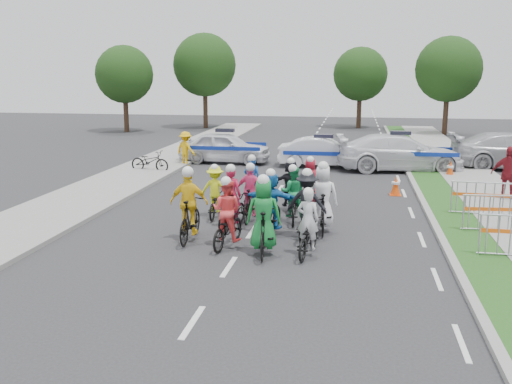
% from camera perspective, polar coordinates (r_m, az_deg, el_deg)
% --- Properties ---
extents(ground, '(90.00, 90.00, 0.00)m').
position_cam_1_polar(ground, '(13.20, -2.73, -7.50)').
color(ground, '#28282B').
rests_on(ground, ground).
extents(curb_right, '(0.20, 60.00, 0.12)m').
position_cam_1_polar(curb_right, '(17.83, 17.17, -2.65)').
color(curb_right, gray).
rests_on(curb_right, ground).
extents(grass_strip, '(1.20, 60.00, 0.11)m').
position_cam_1_polar(grass_strip, '(17.94, 19.39, -2.73)').
color(grass_strip, '#1D4315').
rests_on(grass_strip, ground).
extents(sidewalk_left, '(3.00, 60.00, 0.13)m').
position_cam_1_polar(sidewalk_left, '(19.95, -18.02, -1.17)').
color(sidewalk_left, gray).
rests_on(sidewalk_left, ground).
extents(rider_0, '(0.84, 1.75, 1.71)m').
position_cam_1_polar(rider_0, '(13.87, 5.20, -4.09)').
color(rider_0, black).
rests_on(rider_0, ground).
extents(rider_1, '(0.89, 1.96, 2.01)m').
position_cam_1_polar(rider_1, '(13.83, 0.78, -3.20)').
color(rider_1, black).
rests_on(rider_1, ground).
extents(rider_2, '(0.93, 1.89, 1.84)m').
position_cam_1_polar(rider_2, '(14.50, -2.91, -2.87)').
color(rider_2, black).
rests_on(rider_2, ground).
extents(rider_3, '(1.02, 1.92, 2.01)m').
position_cam_1_polar(rider_3, '(15.06, -6.65, -2.04)').
color(rider_3, black).
rests_on(rider_3, ground).
extents(rider_4, '(1.12, 1.94, 1.92)m').
position_cam_1_polar(rider_4, '(15.27, 5.09, -1.93)').
color(rider_4, black).
rests_on(rider_4, ground).
extents(rider_5, '(1.52, 1.81, 1.84)m').
position_cam_1_polar(rider_5, '(15.60, 1.50, -1.46)').
color(rider_5, black).
rests_on(rider_5, ground).
extents(rider_6, '(0.98, 1.93, 1.88)m').
position_cam_1_polar(rider_6, '(16.19, -2.45, -1.53)').
color(rider_6, black).
rests_on(rider_6, ground).
extents(rider_7, '(0.89, 1.95, 2.01)m').
position_cam_1_polar(rider_7, '(15.91, 6.66, -1.26)').
color(rider_7, black).
rests_on(rider_7, ground).
extents(rider_8, '(0.80, 1.78, 1.76)m').
position_cam_1_polar(rider_8, '(16.87, 3.69, -0.86)').
color(rider_8, black).
rests_on(rider_8, ground).
extents(rider_9, '(0.92, 1.72, 1.78)m').
position_cam_1_polar(rider_9, '(16.97, -0.51, -0.65)').
color(rider_9, black).
rests_on(rider_9, ground).
extents(rider_10, '(0.93, 1.64, 1.67)m').
position_cam_1_polar(rider_10, '(17.44, -4.07, -0.44)').
color(rider_10, black).
rests_on(rider_10, ground).
extents(rider_11, '(1.43, 1.70, 1.74)m').
position_cam_1_polar(rider_11, '(18.21, 3.50, 0.36)').
color(rider_11, black).
rests_on(rider_11, ground).
extents(rider_12, '(0.79, 1.79, 1.76)m').
position_cam_1_polar(rider_12, '(18.74, -0.37, 0.24)').
color(rider_12, black).
rests_on(rider_12, ground).
extents(rider_13, '(0.74, 1.65, 1.71)m').
position_cam_1_polar(rider_13, '(18.84, 5.42, 0.50)').
color(rider_13, black).
rests_on(rider_13, ground).
extents(police_car_0, '(4.52, 2.00, 1.51)m').
position_cam_1_polar(police_car_0, '(28.03, -3.10, 4.48)').
color(police_car_0, silver).
rests_on(police_car_0, ground).
extents(police_car_1, '(4.19, 1.51, 1.37)m').
position_cam_1_polar(police_car_1, '(26.92, 6.74, 3.96)').
color(police_car_1, silver).
rests_on(police_car_1, ground).
extents(police_car_2, '(5.88, 3.01, 1.63)m').
position_cam_1_polar(police_car_2, '(26.50, 14.16, 3.84)').
color(police_car_2, silver).
rests_on(police_car_2, ground).
extents(spectator_2, '(1.22, 0.92, 1.92)m').
position_cam_1_polar(spectator_2, '(21.25, 23.89, 1.63)').
color(spectator_2, maroon).
rests_on(spectator_2, ground).
extents(marshal_hiviz, '(1.21, 1.02, 1.63)m').
position_cam_1_polar(marshal_hiviz, '(27.18, -7.03, 4.31)').
color(marshal_hiviz, '#E9B10C').
rests_on(marshal_hiviz, ground).
extents(barrier_1, '(2.03, 0.66, 1.12)m').
position_cam_1_polar(barrier_1, '(16.92, 23.12, -2.12)').
color(barrier_1, '#A5A8AD').
rests_on(barrier_1, ground).
extents(barrier_2, '(2.03, 0.62, 1.12)m').
position_cam_1_polar(barrier_2, '(18.69, 21.86, -0.75)').
color(barrier_2, '#A5A8AD').
rests_on(barrier_2, ground).
extents(cone_0, '(0.40, 0.40, 0.70)m').
position_cam_1_polar(cone_0, '(21.20, 13.79, 0.59)').
color(cone_0, '#F24C0C').
rests_on(cone_0, ground).
extents(cone_1, '(0.40, 0.40, 0.70)m').
position_cam_1_polar(cone_1, '(25.47, 18.84, 2.16)').
color(cone_1, '#F24C0C').
rests_on(cone_1, ground).
extents(parked_bike, '(1.90, 0.89, 0.96)m').
position_cam_1_polar(parked_bike, '(25.84, -10.58, 3.04)').
color(parked_bike, black).
rests_on(parked_bike, ground).
extents(tree_0, '(4.20, 4.20, 6.30)m').
position_cam_1_polar(tree_0, '(43.49, -13.04, 11.38)').
color(tree_0, '#382619').
rests_on(tree_0, ground).
extents(tree_1, '(4.55, 4.55, 6.82)m').
position_cam_1_polar(tree_1, '(42.60, 18.70, 11.54)').
color(tree_1, '#382619').
rests_on(tree_1, ground).
extents(tree_3, '(4.90, 4.90, 7.35)m').
position_cam_1_polar(tree_3, '(45.68, -5.16, 12.53)').
color(tree_3, '#382619').
rests_on(tree_3, ground).
extents(tree_4, '(4.20, 4.20, 6.30)m').
position_cam_1_polar(tree_4, '(46.14, 10.39, 11.51)').
color(tree_4, '#382619').
rests_on(tree_4, ground).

